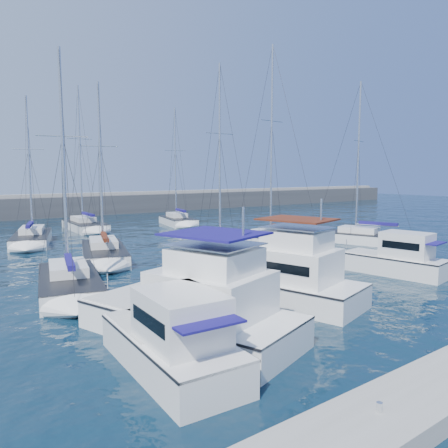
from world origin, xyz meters
TOP-DOWN VIEW (x-y plane):
  - ground at (0.00, 0.00)m, footprint 220.00×220.00m
  - breakwater at (0.00, 52.00)m, footprint 160.00×6.00m
  - dock_cleat_near_port at (-8.00, -11.00)m, footprint 0.16×0.16m
  - motor_yacht_port_outer at (-10.34, -4.94)m, footprint 3.04×6.58m
  - motor_yacht_port_inner at (-8.15, -2.99)m, footprint 6.50×9.72m
  - motor_yacht_stbd_inner at (-1.91, -1.16)m, footprint 5.78×9.63m
  - motor_yacht_stbd_outer at (8.19, -1.41)m, footprint 3.27×6.51m
  - sailboat_mid_a at (-10.09, 6.95)m, footprint 4.90×8.59m
  - sailboat_mid_b at (-5.13, 14.66)m, footprint 5.57×9.31m
  - sailboat_mid_c at (3.78, 11.40)m, footprint 3.36×7.00m
  - sailboat_mid_d at (9.13, 10.82)m, footprint 3.89×8.40m
  - sailboat_mid_e at (17.29, 7.79)m, footprint 5.33×8.31m
  - sailboat_back_a at (-7.68, 25.97)m, footprint 5.61×9.40m
  - sailboat_back_b at (-0.39, 32.84)m, footprint 3.65×9.02m
  - sailboat_back_c at (10.85, 30.87)m, footprint 4.66×7.89m

SIDE VIEW (x-z plane):
  - ground at x=0.00m, z-range 0.00..0.00m
  - sailboat_mid_b at x=-5.13m, z-range -6.30..7.31m
  - sailboat_back_a at x=-7.68m, z-range -6.47..7.48m
  - sailboat_mid_a at x=-10.09m, z-range -6.26..7.28m
  - sailboat_mid_e at x=17.29m, z-range -7.05..8.11m
  - sailboat_back_c at x=10.85m, z-range -6.99..8.06m
  - sailboat_back_b at x=-0.39m, z-range -7.86..8.93m
  - sailboat_mid_c at x=3.78m, z-range -7.22..8.33m
  - sailboat_mid_d at x=9.13m, z-range -8.32..9.43m
  - dock_cleat_near_port at x=-8.00m, z-range 0.60..0.85m
  - motor_yacht_port_outer at x=-10.34m, z-range -0.66..2.54m
  - motor_yacht_stbd_outer at x=8.19m, z-range -0.66..2.54m
  - breakwater at x=0.00m, z-range -1.17..3.28m
  - motor_yacht_port_inner at x=-8.15m, z-range -1.21..3.48m
  - motor_yacht_stbd_inner at x=-1.91m, z-range -1.21..3.48m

